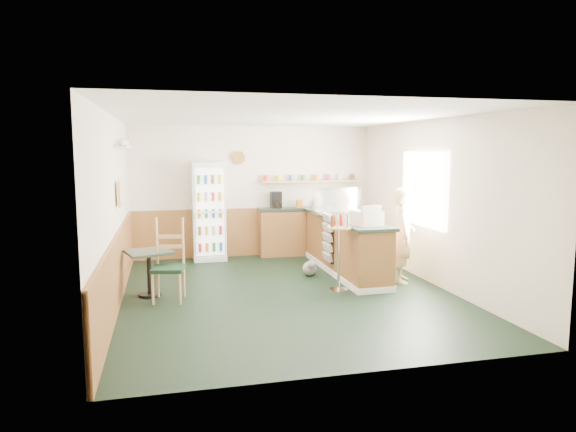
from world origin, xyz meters
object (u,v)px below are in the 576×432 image
object	(u,v)px
condiment_stand	(339,243)
cash_register	(367,218)
shopkeeper	(403,235)
cafe_table	(149,264)
display_case	(336,201)
drinks_fridge	(209,211)
cafe_chair	(168,257)

from	to	relation	value
condiment_stand	cash_register	bearing A→B (deg)	15.06
shopkeeper	cafe_table	size ratio (longest dim) A/B	2.01
display_case	shopkeeper	world-z (taller)	shopkeeper
cafe_table	drinks_fridge	bearing A→B (deg)	65.22
drinks_fridge	cash_register	distance (m)	3.52
cash_register	cafe_table	world-z (taller)	cash_register
shopkeeper	cafe_chair	xyz separation A→B (m)	(-3.82, -0.10, -0.16)
display_case	cash_register	distance (m)	1.55
cash_register	cafe_table	xyz separation A→B (m)	(-3.40, 0.27, -0.64)
display_case	cafe_table	size ratio (longest dim) A/B	1.07
cash_register	shopkeeper	size ratio (longest dim) A/B	0.26
display_case	cafe_chair	world-z (taller)	display_case
shopkeeper	condiment_stand	size ratio (longest dim) A/B	1.34
display_case	cash_register	xyz separation A→B (m)	(-0.00, -1.55, -0.12)
shopkeeper	cafe_table	xyz separation A→B (m)	(-4.10, 0.15, -0.31)
cafe_table	cafe_chair	distance (m)	0.41
cafe_chair	cash_register	bearing A→B (deg)	10.24
drinks_fridge	cash_register	world-z (taller)	drinks_fridge
drinks_fridge	display_case	bearing A→B (deg)	-26.25
cafe_table	cash_register	bearing A→B (deg)	-4.57
cash_register	cafe_chair	world-z (taller)	cash_register
shopkeeper	cafe_table	distance (m)	4.11
drinks_fridge	shopkeeper	size ratio (longest dim) A/B	1.24
cash_register	cafe_table	size ratio (longest dim) A/B	0.52
shopkeeper	condiment_stand	xyz separation A→B (m)	(-1.21, -0.25, -0.03)
shopkeeper	cafe_table	world-z (taller)	shopkeeper
shopkeeper	cafe_chair	bearing A→B (deg)	115.69
cash_register	shopkeeper	world-z (taller)	shopkeeper
cafe_table	cafe_chair	xyz separation A→B (m)	(0.28, -0.26, 0.15)
cafe_table	condiment_stand	bearing A→B (deg)	-8.06
cash_register	condiment_stand	xyz separation A→B (m)	(-0.51, -0.14, -0.36)
drinks_fridge	display_case	size ratio (longest dim) A/B	2.34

